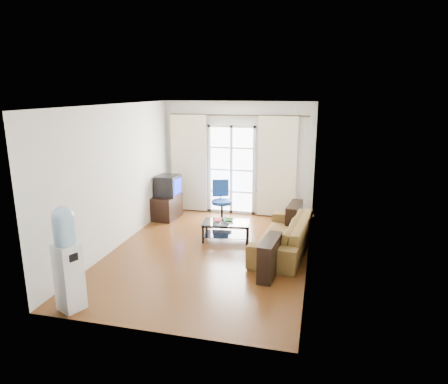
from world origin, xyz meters
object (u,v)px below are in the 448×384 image
object	(u,v)px
coffee_table	(226,228)
tv_stand	(167,207)
water_cooler	(67,257)
sofa	(284,235)
task_chair	(222,210)
crt_tv	(167,186)

from	to	relation	value
coffee_table	tv_stand	bearing A→B (deg)	148.26
water_cooler	sofa	bearing A→B (deg)	70.19
tv_stand	task_chair	size ratio (longest dim) A/B	0.77
coffee_table	task_chair	world-z (taller)	task_chair
sofa	task_chair	world-z (taller)	task_chair
sofa	crt_tv	size ratio (longest dim) A/B	4.05
coffee_table	water_cooler	world-z (taller)	water_cooler
sofa	water_cooler	xyz separation A→B (m)	(-2.64, -2.78, 0.46)
task_chair	water_cooler	size ratio (longest dim) A/B	0.64
tv_stand	water_cooler	distance (m)	4.14
tv_stand	sofa	bearing A→B (deg)	-19.83
tv_stand	task_chair	distance (m)	1.31
coffee_table	water_cooler	distance (m)	3.43
coffee_table	crt_tv	distance (m)	2.08
crt_tv	water_cooler	xyz separation A→B (m)	(0.21, -4.16, -0.01)
coffee_table	crt_tv	xyz separation A→B (m)	(-1.68, 1.10, 0.54)
coffee_table	tv_stand	distance (m)	1.98
task_chair	coffee_table	bearing A→B (deg)	-93.74
water_cooler	crt_tv	bearing A→B (deg)	116.75
tv_stand	crt_tv	xyz separation A→B (m)	(-0.00, 0.06, 0.51)
sofa	crt_tv	world-z (taller)	crt_tv
tv_stand	task_chair	world-z (taller)	task_chair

